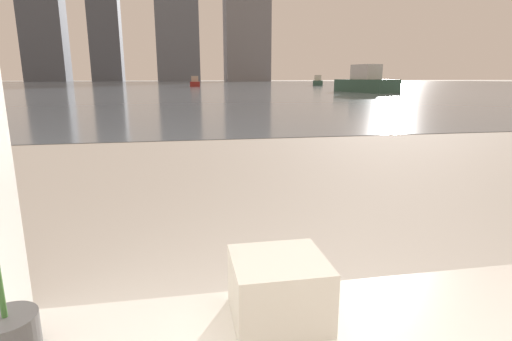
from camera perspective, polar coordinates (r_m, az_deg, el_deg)
name	(u,v)px	position (r m, az deg, el deg)	size (l,w,h in m)	color
potted_orchid	(3,316)	(1.07, -32.40, -17.13)	(0.13, 0.13, 0.35)	#4C4C4C
towel_stack	(279,289)	(1.03, 3.25, -16.51)	(0.23, 0.22, 0.16)	silver
harbor_water	(183,85)	(61.97, -10.33, 11.96)	(180.00, 110.00, 0.01)	slate
harbor_boat_0	(365,83)	(30.70, 15.36, 12.02)	(2.96, 5.54, 1.97)	#335647
harbor_boat_1	(318,82)	(56.97, 8.81, 12.43)	(2.34, 3.92, 1.39)	#335647
harbor_boat_3	(195,83)	(49.18, -8.73, 12.28)	(1.22, 3.32, 1.23)	maroon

